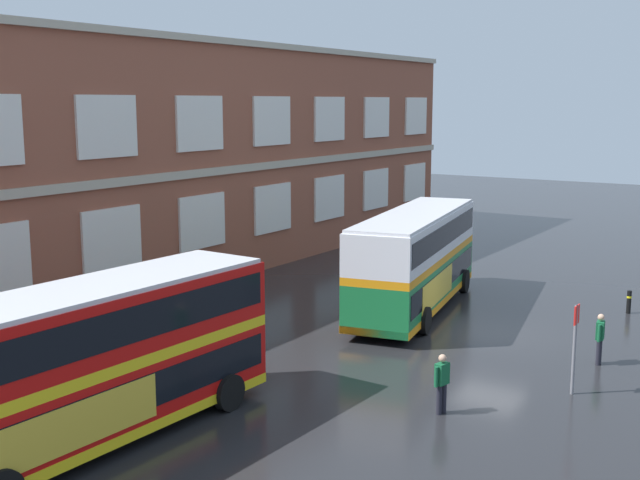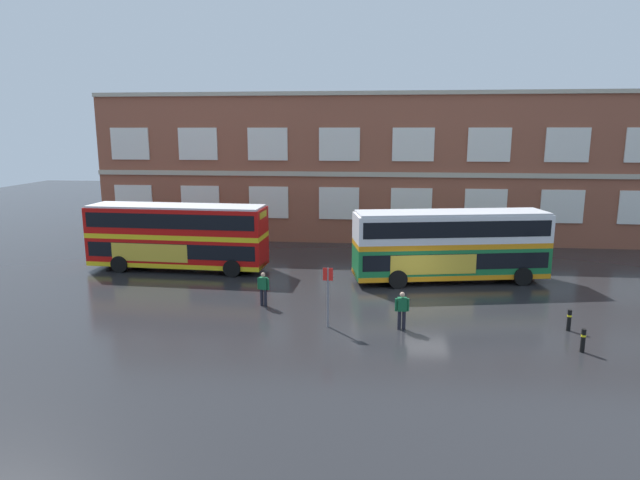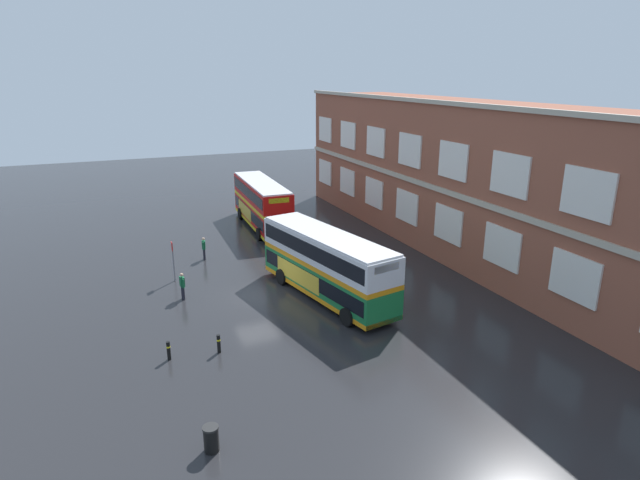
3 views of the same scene
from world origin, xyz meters
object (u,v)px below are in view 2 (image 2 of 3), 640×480
at_px(double_decker_middle, 450,245).
at_px(safety_bollard_west, 569,320).
at_px(bus_stand_flag, 328,291).
at_px(double_decker_near, 178,236).
at_px(safety_bollard_east, 583,340).
at_px(waiting_passenger, 263,288).
at_px(second_passenger, 402,309).

height_order(double_decker_middle, safety_bollard_west, double_decker_middle).
distance_m(double_decker_middle, bus_stand_flag, 10.38).
height_order(double_decker_near, bus_stand_flag, double_decker_near).
bearing_deg(double_decker_near, double_decker_middle, -3.05).
bearing_deg(bus_stand_flag, safety_bollard_east, -9.46).
distance_m(bus_stand_flag, safety_bollard_west, 10.57).
height_order(double_decker_middle, safety_bollard_east, double_decker_middle).
bearing_deg(double_decker_middle, double_decker_near, 176.95).
bearing_deg(safety_bollard_east, safety_bollard_west, 84.01).
bearing_deg(safety_bollard_west, double_decker_near, 157.79).
xyz_separation_m(double_decker_middle, safety_bollard_east, (3.97, -9.96, -1.66)).
distance_m(double_decker_near, bus_stand_flag, 13.75).
bearing_deg(waiting_passenger, double_decker_near, 136.24).
relative_size(safety_bollard_west, safety_bollard_east, 1.00).
height_order(bus_stand_flag, safety_bollard_east, bus_stand_flag).
height_order(waiting_passenger, safety_bollard_west, waiting_passenger).
bearing_deg(double_decker_near, bus_stand_flag, -41.68).
bearing_deg(second_passenger, safety_bollard_east, -14.08).
bearing_deg(safety_bollard_west, bus_stand_flag, -176.39).
distance_m(waiting_passenger, bus_stand_flag, 4.41).
distance_m(safety_bollard_west, safety_bollard_east, 2.38).
bearing_deg(double_decker_near, second_passenger, -33.94).
bearing_deg(waiting_passenger, safety_bollard_east, -17.55).
bearing_deg(safety_bollard_west, waiting_passenger, 171.98).
xyz_separation_m(second_passenger, safety_bollard_west, (7.25, 0.61, -0.44)).
distance_m(double_decker_near, double_decker_middle, 16.56).
xyz_separation_m(waiting_passenger, safety_bollard_east, (13.71, -4.34, -0.44)).
distance_m(double_decker_middle, safety_bollard_west, 8.84).
bearing_deg(safety_bollard_east, second_passenger, 165.92).
xyz_separation_m(waiting_passenger, safety_bollard_west, (13.96, -1.97, -0.44)).
relative_size(double_decker_middle, safety_bollard_west, 11.88).
xyz_separation_m(double_decker_near, safety_bollard_east, (20.50, -10.84, -1.66)).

